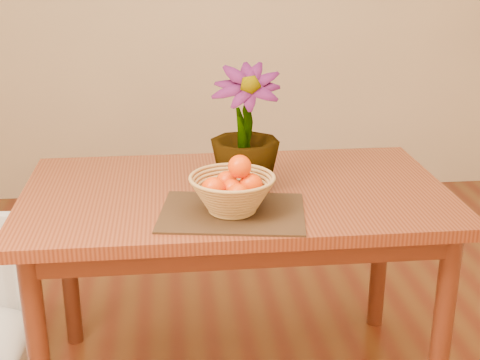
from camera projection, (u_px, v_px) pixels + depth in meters
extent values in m
cube|color=brown|center=(236.00, 195.00, 2.21)|extent=(1.40, 0.80, 0.04)
cube|color=#4D2012|center=(236.00, 211.00, 2.23)|extent=(1.28, 0.68, 0.08)
cylinder|color=#4D2012|center=(39.00, 359.00, 1.98)|extent=(0.06, 0.06, 0.71)
cylinder|color=#4D2012|center=(442.00, 334.00, 2.10)|extent=(0.06, 0.06, 0.71)
cylinder|color=#4D2012|center=(68.00, 261.00, 2.58)|extent=(0.06, 0.06, 0.71)
cylinder|color=#4D2012|center=(380.00, 246.00, 2.70)|extent=(0.06, 0.06, 0.71)
cube|color=#321E12|center=(232.00, 212.00, 2.01)|extent=(0.48, 0.39, 0.01)
cylinder|color=#B08B49|center=(232.00, 210.00, 2.01)|extent=(0.13, 0.13, 0.01)
sphere|color=#F73304|center=(232.00, 189.00, 1.98)|extent=(0.06, 0.06, 0.06)
sphere|color=#F73304|center=(251.00, 185.00, 2.00)|extent=(0.07, 0.07, 0.07)
sphere|color=#F73304|center=(227.00, 181.00, 2.03)|extent=(0.06, 0.06, 0.06)
sphere|color=#F73304|center=(213.00, 189.00, 1.96)|extent=(0.07, 0.07, 0.07)
sphere|color=#F73304|center=(238.00, 195.00, 1.93)|extent=(0.06, 0.06, 0.06)
sphere|color=#F73304|center=(240.00, 167.00, 1.98)|extent=(0.07, 0.07, 0.07)
imported|color=#214D16|center=(245.00, 128.00, 2.15)|extent=(0.26, 0.26, 0.41)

